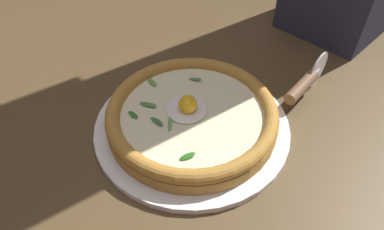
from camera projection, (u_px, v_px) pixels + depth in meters
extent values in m
cube|color=brown|center=(180.00, 146.00, 0.59)|extent=(2.40, 2.40, 0.03)
cylinder|color=white|center=(192.00, 126.00, 0.59)|extent=(0.33, 0.33, 0.01)
cylinder|color=#B17F34|center=(192.00, 119.00, 0.58)|extent=(0.28, 0.28, 0.02)
torus|color=#B67F33|center=(192.00, 111.00, 0.57)|extent=(0.28, 0.28, 0.02)
cylinder|color=#F0EBBA|center=(192.00, 113.00, 0.57)|extent=(0.24, 0.24, 0.00)
ellipsoid|color=white|center=(186.00, 109.00, 0.57)|extent=(0.07, 0.07, 0.01)
sphere|color=yellow|center=(188.00, 105.00, 0.56)|extent=(0.03, 0.03, 0.03)
ellipsoid|color=#619E48|center=(170.00, 124.00, 0.55)|extent=(0.03, 0.02, 0.01)
ellipsoid|color=#507F42|center=(195.00, 79.00, 0.63)|extent=(0.03, 0.02, 0.01)
ellipsoid|color=#49803B|center=(148.00, 104.00, 0.58)|extent=(0.03, 0.03, 0.01)
ellipsoid|color=#377938|center=(157.00, 121.00, 0.55)|extent=(0.03, 0.01, 0.01)
ellipsoid|color=#286E1E|center=(133.00, 115.00, 0.56)|extent=(0.02, 0.01, 0.00)
ellipsoid|color=#609B3B|center=(152.00, 82.00, 0.62)|extent=(0.03, 0.01, 0.01)
ellipsoid|color=#297124|center=(187.00, 156.00, 0.50)|extent=(0.01, 0.03, 0.01)
cylinder|color=silver|center=(318.00, 70.00, 0.66)|extent=(0.02, 0.07, 0.07)
cylinder|color=silver|center=(315.00, 72.00, 0.65)|extent=(0.01, 0.02, 0.01)
cylinder|color=brown|center=(302.00, 87.00, 0.62)|extent=(0.04, 0.09, 0.02)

